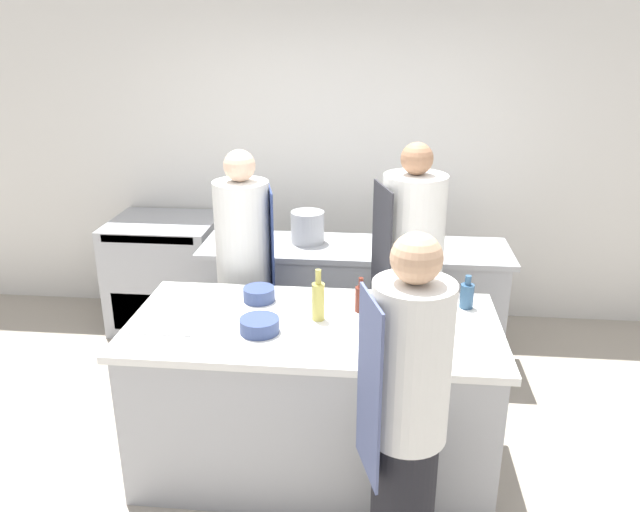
% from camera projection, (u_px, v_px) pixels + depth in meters
% --- Properties ---
extents(ground_plane, '(16.00, 16.00, 0.00)m').
position_uv_depth(ground_plane, '(314.00, 461.00, 3.64)').
color(ground_plane, '#A89E8E').
extents(wall_back, '(8.00, 0.06, 2.80)m').
position_uv_depth(wall_back, '(341.00, 153.00, 5.14)').
color(wall_back, silver).
rests_on(wall_back, ground_plane).
extents(prep_counter, '(1.99, 0.95, 0.90)m').
position_uv_depth(prep_counter, '(314.00, 394.00, 3.48)').
color(prep_counter, '#A8AAAF').
rests_on(prep_counter, ground_plane).
extents(pass_counter, '(2.21, 0.60, 0.90)m').
position_uv_depth(pass_counter, '(354.00, 303.00, 4.63)').
color(pass_counter, '#A8AAAF').
rests_on(pass_counter, ground_plane).
extents(oven_range, '(0.85, 0.74, 0.90)m').
position_uv_depth(oven_range, '(167.00, 272.00, 5.21)').
color(oven_range, '#A8AAAF').
rests_on(oven_range, ground_plane).
extents(chef_at_prep_near, '(0.38, 0.37, 1.66)m').
position_uv_depth(chef_at_prep_near, '(406.00, 420.00, 2.61)').
color(chef_at_prep_near, black).
rests_on(chef_at_prep_near, ground_plane).
extents(chef_at_stove, '(0.40, 0.39, 1.67)m').
position_uv_depth(chef_at_stove, '(245.00, 275.00, 4.12)').
color(chef_at_stove, black).
rests_on(chef_at_stove, ground_plane).
extents(chef_at_pass_far, '(0.44, 0.43, 1.75)m').
position_uv_depth(chef_at_pass_far, '(410.00, 282.00, 3.91)').
color(chef_at_pass_far, black).
rests_on(chef_at_pass_far, ground_plane).
extents(bottle_olive_oil, '(0.07, 0.07, 0.29)m').
position_uv_depth(bottle_olive_oil, '(318.00, 300.00, 3.33)').
color(bottle_olive_oil, '#B2A84C').
rests_on(bottle_olive_oil, prep_counter).
extents(bottle_vinegar, '(0.08, 0.08, 0.22)m').
position_uv_depth(bottle_vinegar, '(375.00, 317.00, 3.20)').
color(bottle_vinegar, black).
rests_on(bottle_vinegar, prep_counter).
extents(bottle_wine, '(0.08, 0.08, 0.19)m').
position_uv_depth(bottle_wine, '(467.00, 295.00, 3.48)').
color(bottle_wine, '#2D5175').
rests_on(bottle_wine, prep_counter).
extents(bottle_cooking_oil, '(0.06, 0.06, 0.20)m').
position_uv_depth(bottle_cooking_oil, '(361.00, 298.00, 3.43)').
color(bottle_cooking_oil, '#5B2319').
rests_on(bottle_cooking_oil, prep_counter).
extents(bowl_mixing_large, '(0.26, 0.26, 0.09)m').
position_uv_depth(bowl_mixing_large, '(396.00, 299.00, 3.50)').
color(bowl_mixing_large, '#B7BABC').
rests_on(bowl_mixing_large, prep_counter).
extents(bowl_prep_small, '(0.24, 0.24, 0.07)m').
position_uv_depth(bowl_prep_small, '(425.00, 321.00, 3.27)').
color(bowl_prep_small, tan).
rests_on(bowl_prep_small, prep_counter).
extents(bowl_ceramic_blue, '(0.21, 0.21, 0.08)m').
position_uv_depth(bowl_ceramic_blue, '(260.00, 325.00, 3.21)').
color(bowl_ceramic_blue, navy).
rests_on(bowl_ceramic_blue, prep_counter).
extents(bowl_wooden_salad, '(0.18, 0.18, 0.08)m').
position_uv_depth(bowl_wooden_salad, '(259.00, 294.00, 3.58)').
color(bowl_wooden_salad, navy).
rests_on(bowl_wooden_salad, prep_counter).
extents(cutting_board, '(0.32, 0.23, 0.01)m').
position_uv_depth(cutting_board, '(166.00, 325.00, 3.29)').
color(cutting_board, white).
rests_on(cutting_board, prep_counter).
extents(stockpot, '(0.24, 0.24, 0.23)m').
position_uv_depth(stockpot, '(308.00, 227.00, 4.53)').
color(stockpot, '#A8AAAF').
rests_on(stockpot, pass_counter).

